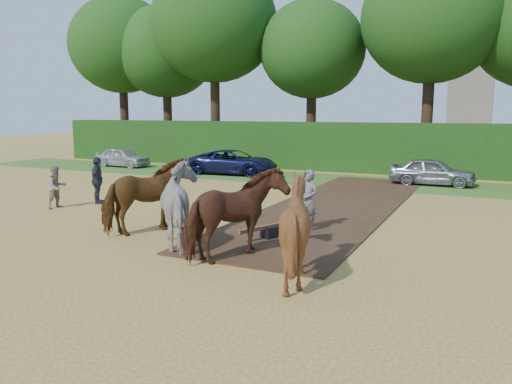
{
  "coord_description": "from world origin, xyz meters",
  "views": [
    {
      "loc": [
        6.9,
        -11.62,
        3.66
      ],
      "look_at": [
        0.9,
        0.98,
        1.4
      ],
      "focal_mm": 35.0,
      "sensor_mm": 36.0,
      "label": 1
    }
  ],
  "objects_px": {
    "plough_team": "(213,210)",
    "church": "(476,25)",
    "spectator_near": "(57,187)",
    "parked_cars": "(393,170)",
    "spectator_far": "(97,180)"
  },
  "relations": [
    {
      "from": "spectator_far",
      "to": "parked_cars",
      "type": "distance_m",
      "value": 14.35
    },
    {
      "from": "plough_team",
      "to": "parked_cars",
      "type": "height_order",
      "value": "plough_team"
    },
    {
      "from": "spectator_near",
      "to": "plough_team",
      "type": "height_order",
      "value": "plough_team"
    },
    {
      "from": "spectator_near",
      "to": "church",
      "type": "bearing_deg",
      "value": -3.21
    },
    {
      "from": "plough_team",
      "to": "parked_cars",
      "type": "xyz_separation_m",
      "value": [
        1.97,
        14.65,
        -0.43
      ]
    },
    {
      "from": "spectator_near",
      "to": "parked_cars",
      "type": "xyz_separation_m",
      "value": [
        10.41,
        11.98,
        -0.11
      ]
    },
    {
      "from": "plough_team",
      "to": "parked_cars",
      "type": "distance_m",
      "value": 14.79
    },
    {
      "from": "spectator_far",
      "to": "parked_cars",
      "type": "relative_size",
      "value": 0.05
    },
    {
      "from": "plough_team",
      "to": "spectator_far",
      "type": "bearing_deg",
      "value": 152.31
    },
    {
      "from": "plough_team",
      "to": "church",
      "type": "bearing_deg",
      "value": 86.31
    },
    {
      "from": "spectator_near",
      "to": "spectator_far",
      "type": "bearing_deg",
      "value": -19.3
    },
    {
      "from": "plough_team",
      "to": "church",
      "type": "relative_size",
      "value": 0.29
    },
    {
      "from": "spectator_far",
      "to": "plough_team",
      "type": "distance_m",
      "value": 8.69
    },
    {
      "from": "spectator_far",
      "to": "plough_team",
      "type": "relative_size",
      "value": 0.24
    },
    {
      "from": "spectator_near",
      "to": "parked_cars",
      "type": "bearing_deg",
      "value": -31.4
    }
  ]
}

